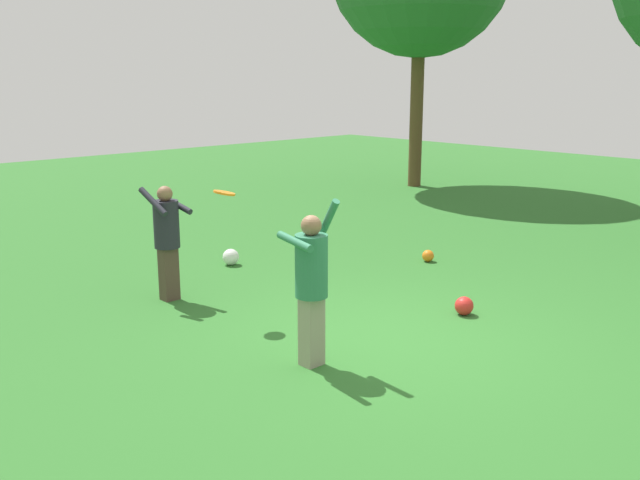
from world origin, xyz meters
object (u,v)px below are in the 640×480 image
(person_thrower, at_px, (311,277))
(ball_white, at_px, (231,257))
(person_catcher, at_px, (167,233))
(ball_orange, at_px, (428,256))
(frisbee, at_px, (224,193))
(ball_red, at_px, (464,306))

(person_thrower, distance_m, ball_white, 4.28)
(person_catcher, distance_m, ball_orange, 4.37)
(frisbee, height_order, ball_red, frisbee)
(person_catcher, height_order, ball_white, person_catcher)
(ball_white, relative_size, ball_red, 1.10)
(ball_white, bearing_deg, person_catcher, -62.33)
(ball_red, bearing_deg, frisbee, -132.21)
(frisbee, xyz_separation_m, ball_orange, (0.07, 3.96, -1.49))
(ball_white, xyz_separation_m, ball_red, (3.99, 0.73, -0.01))
(person_catcher, bearing_deg, ball_red, 28.71)
(ball_red, bearing_deg, ball_white, -169.57)
(person_catcher, distance_m, ball_white, 2.03)
(person_thrower, relative_size, frisbee, 5.05)
(person_thrower, relative_size, ball_white, 6.77)
(person_thrower, bearing_deg, frisbee, 0.00)
(ball_white, bearing_deg, person_thrower, -24.57)
(ball_white, bearing_deg, frisbee, -37.04)
(frisbee, bearing_deg, ball_red, 47.79)
(person_thrower, height_order, ball_orange, person_thrower)
(person_thrower, height_order, frisbee, person_thrower)
(person_thrower, distance_m, ball_red, 2.62)
(person_catcher, xyz_separation_m, frisbee, (1.10, 0.17, 0.66))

